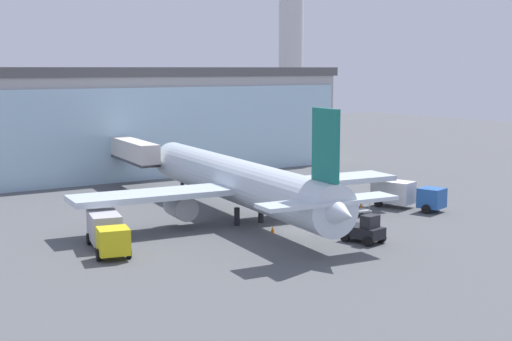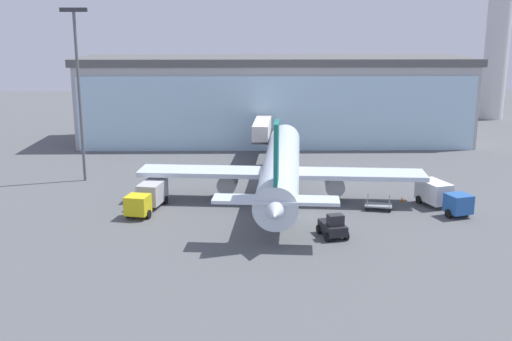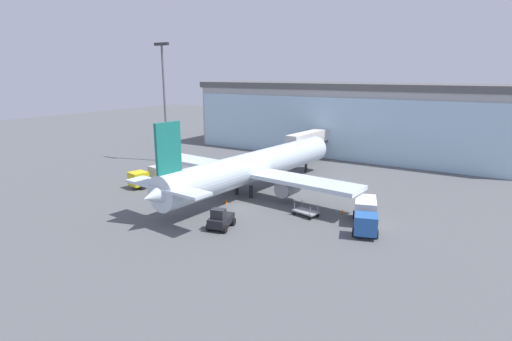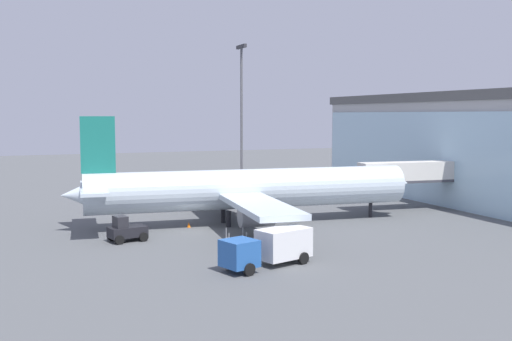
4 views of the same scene
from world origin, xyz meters
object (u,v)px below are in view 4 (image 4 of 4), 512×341
baggage_cart (236,242)px  apron_light_mast (242,107)px  catering_truck (173,194)px  safety_cone_wingtip (284,250)px  fuel_truck (270,247)px  pushback_tug (126,230)px  airplane (246,189)px  jet_bridge (418,173)px  safety_cone_nose (189,225)px

baggage_cart → apron_light_mast: bearing=-8.2°
catering_truck → safety_cone_wingtip: 27.66m
safety_cone_wingtip → apron_light_mast: bearing=164.0°
apron_light_mast → fuel_truck: size_ratio=2.75×
pushback_tug → safety_cone_wingtip: 14.42m
fuel_truck → safety_cone_wingtip: bearing=-145.4°
airplane → fuel_truck: (16.65, -4.60, -2.08)m
apron_light_mast → airplane: apron_light_mast is taller
airplane → fuel_truck: bearing=-99.4°
baggage_cart → safety_cone_wingtip: baggage_cart is taller
jet_bridge → baggage_cart: jet_bridge is taller
pushback_tug → airplane: bearing=4.9°
jet_bridge → fuel_truck: jet_bridge is taller
airplane → catering_truck: bearing=111.2°
jet_bridge → catering_truck: 29.29m
fuel_truck → baggage_cart: size_ratio=2.46×
airplane → catering_truck: size_ratio=4.83×
apron_light_mast → safety_cone_wingtip: 40.57m
baggage_cart → safety_cone_wingtip: 4.38m
pushback_tug → safety_cone_nose: 8.09m
jet_bridge → baggage_cart: size_ratio=4.71×
jet_bridge → fuel_truck: (17.72, -26.70, -2.81)m
baggage_cart → safety_cone_wingtip: size_ratio=5.63×
jet_bridge → baggage_cart: (11.01, -26.85, -3.77)m
baggage_cart → jet_bridge: bearing=-54.2°
safety_cone_wingtip → catering_truck: bearing=-175.9°
catering_truck → pushback_tug: (18.17, -8.95, -0.49)m
airplane → fuel_truck: size_ratio=4.82×
jet_bridge → catering_truck: bearing=158.8°
safety_cone_wingtip → airplane: bearing=171.9°
airplane → pushback_tug: airplane is taller
fuel_truck → safety_cone_wingtip: fuel_truck is taller
apron_light_mast → baggage_cart: 38.39m
airplane → safety_cone_nose: (-0.32, -5.92, -3.27)m
airplane → safety_cone_nose: airplane is taller
baggage_cart → safety_cone_nose: 10.33m
safety_cone_wingtip → baggage_cart: bearing=-139.2°
safety_cone_wingtip → pushback_tug: bearing=-130.7°
pushback_tug → safety_cone_wingtip: pushback_tug is taller
fuel_truck → safety_cone_nose: bearing=-102.6°
apron_light_mast → fuel_truck: 44.14m
airplane → safety_cone_wingtip: size_ratio=66.75×
apron_light_mast → airplane: size_ratio=0.57×
jet_bridge → safety_cone_nose: jet_bridge is taller
catering_truck → pushback_tug: bearing=76.5°
jet_bridge → safety_cone_nose: size_ratio=26.49×
pushback_tug → baggage_cart: bearing=-48.9°
catering_truck → safety_cone_nose: 14.19m
airplane → pushback_tug: (3.86, -12.82, -2.57)m
catering_truck → pushback_tug: catering_truck is taller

